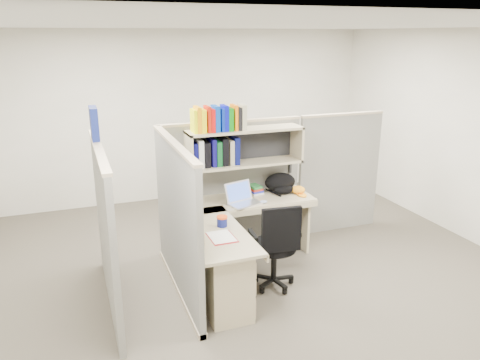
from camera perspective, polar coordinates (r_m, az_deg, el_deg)
name	(u,v)px	position (r m, az deg, el deg)	size (l,w,h in m)	color
ground	(258,277)	(5.39, 2.24, -11.68)	(6.00, 6.00, 0.00)	#3A362D
room_shell	(260,136)	(4.82, 2.47, 5.41)	(6.00, 6.00, 6.00)	beige
cubicle	(214,192)	(5.30, -3.19, -1.47)	(3.79, 1.84, 1.95)	#5D5D58
desk	(232,258)	(4.82, -0.93, -9.49)	(1.74, 1.75, 0.73)	tan
laptop	(244,194)	(5.39, 0.55, -1.71)	(0.35, 0.35, 0.25)	silver
backpack	(282,183)	(5.83, 5.13, -0.40)	(0.40, 0.31, 0.23)	black
orange_cap	(298,190)	(5.83, 7.10, -1.19)	(0.17, 0.20, 0.09)	orange
snack_canister	(222,221)	(4.81, -2.20, -5.02)	(0.11, 0.11, 0.11)	navy
tissue_box	(198,236)	(4.42, -5.17, -6.76)	(0.11, 0.11, 0.17)	#A1865B
mouse	(264,202)	(5.47, 2.89, -2.67)	(0.09, 0.06, 0.03)	#99ACDA
paper_cup	(237,191)	(5.71, -0.38, -1.35)	(0.08, 0.08, 0.11)	silver
book_stack	(255,189)	(5.80, 1.81, -1.13)	(0.15, 0.21, 0.10)	slate
loose_paper	(221,237)	(4.59, -2.29, -6.91)	(0.23, 0.30, 0.00)	white
task_chair	(275,259)	(5.02, 4.31, -9.55)	(0.53, 0.49, 0.99)	black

